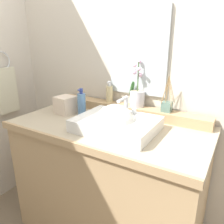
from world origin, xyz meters
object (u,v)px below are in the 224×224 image
object	(u,v)px
sink_basin	(116,125)
reed_diffuser	(167,106)
lotion_bottle	(82,103)
hand_towel	(7,91)
soap_bar	(107,109)
tissue_box	(65,105)
potted_plant	(137,96)
soap_dispenser	(109,93)

from	to	relation	value
sink_basin	reed_diffuser	xyz separation A→B (m)	(0.21, 0.32, 0.07)
lotion_bottle	hand_towel	size ratio (longest dim) A/B	0.50
soap_bar	tissue_box	bearing A→B (deg)	-177.90
soap_bar	lotion_bottle	distance (m)	0.23
potted_plant	reed_diffuser	bearing A→B (deg)	-4.11
sink_basin	tissue_box	distance (m)	0.50
soap_bar	reed_diffuser	xyz separation A→B (m)	(0.34, 0.21, 0.02)
tissue_box	hand_towel	bearing A→B (deg)	-176.87
sink_basin	soap_dispenser	bearing A→B (deg)	126.57
sink_basin	potted_plant	distance (m)	0.35
reed_diffuser	lotion_bottle	size ratio (longest dim) A/B	1.24
soap_bar	lotion_bottle	bearing A→B (deg)	173.71
reed_diffuser	hand_towel	xyz separation A→B (m)	(-1.33, -0.25, -0.00)
hand_towel	soap_bar	bearing A→B (deg)	2.76
hand_towel	lotion_bottle	bearing A→B (deg)	5.55
lotion_bottle	soap_dispenser	bearing A→B (deg)	59.10
reed_diffuser	tissue_box	size ratio (longest dim) A/B	1.86
sink_basin	hand_towel	bearing A→B (deg)	176.82
sink_basin	lotion_bottle	size ratio (longest dim) A/B	2.46
soap_bar	lotion_bottle	size ratio (longest dim) A/B	0.36
lotion_bottle	hand_towel	xyz separation A→B (m)	(-0.75, -0.07, 0.02)
soap_bar	soap_dispenser	size ratio (longest dim) A/B	0.44
soap_dispenser	lotion_bottle	xyz separation A→B (m)	(-0.12, -0.20, -0.05)
tissue_box	potted_plant	bearing A→B (deg)	26.55
soap_dispenser	lotion_bottle	size ratio (longest dim) A/B	0.82
lotion_bottle	potted_plant	bearing A→B (deg)	29.42
tissue_box	lotion_bottle	bearing A→B (deg)	17.53
soap_bar	soap_dispenser	xyz separation A→B (m)	(-0.11, 0.22, 0.04)
soap_dispenser	reed_diffuser	distance (m)	0.46
soap_bar	reed_diffuser	distance (m)	0.40
soap_bar	tissue_box	world-z (taller)	tissue_box
hand_towel	tissue_box	bearing A→B (deg)	3.13
potted_plant	soap_dispenser	distance (m)	0.23
soap_dispenser	hand_towel	distance (m)	0.91
sink_basin	tissue_box	world-z (taller)	sink_basin
hand_towel	sink_basin	bearing A→B (deg)	-3.18
soap_dispenser	reed_diffuser	xyz separation A→B (m)	(0.46, -0.02, -0.03)
sink_basin	soap_dispenser	xyz separation A→B (m)	(-0.25, 0.33, 0.09)
reed_diffuser	tissue_box	xyz separation A→B (m)	(-0.70, -0.22, -0.04)
soap_dispenser	tissue_box	size ratio (longest dim) A/B	1.23
sink_basin	hand_towel	distance (m)	1.12
potted_plant	hand_towel	size ratio (longest dim) A/B	0.84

